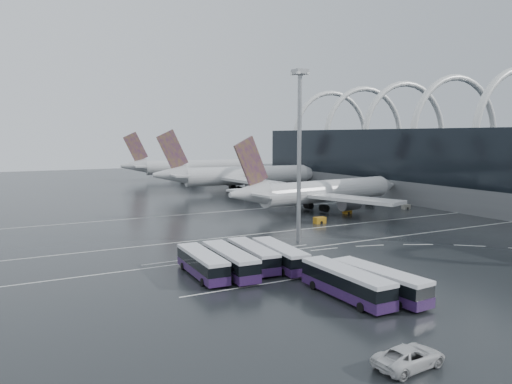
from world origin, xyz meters
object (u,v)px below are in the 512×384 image
gse_cart_belly_a (347,211)px  gse_cart_belly_d (406,207)px  bus_row_far_c (379,281)px  van_curve_a (409,357)px  floodlight_mast (299,135)px  bus_row_near_d (279,255)px  bus_row_far_b (346,282)px  bus_row_near_b (230,261)px  airliner_main (319,192)px  bus_row_near_c (253,255)px  airliner_gate_c (187,168)px  airliner_gate_b (239,176)px  gse_cart_belly_c (320,220)px  bus_row_near_a (202,263)px

gse_cart_belly_a → gse_cart_belly_d: bearing=-3.3°
bus_row_far_c → van_curve_a: size_ratio=2.10×
floodlight_mast → gse_cart_belly_a: 38.61m
bus_row_near_d → bus_row_far_c: (3.66, -16.06, 0.04)m
bus_row_near_d → van_curve_a: size_ratio=2.06×
van_curve_a → gse_cart_belly_d: size_ratio=3.10×
bus_row_far_b → bus_row_near_b: bearing=26.1°
bus_row_near_b → gse_cart_belly_d: bus_row_near_b is taller
airliner_main → bus_row_far_b: size_ratio=3.98×
bus_row_near_c → gse_cart_belly_d: (59.41, 30.83, -1.13)m
airliner_main → gse_cart_belly_d: (20.81, -7.88, -4.00)m
airliner_main → floodlight_mast: floodlight_mast is taller
airliner_gate_c → bus_row_near_d: (-36.98, -137.24, -3.19)m
airliner_gate_c → airliner_gate_b: bearing=-82.8°
bus_row_near_c → bus_row_far_c: bus_row_far_c is taller
airliner_gate_c → bus_row_far_c: size_ratio=4.17×
bus_row_near_d → gse_cart_belly_c: 36.33m
van_curve_a → floodlight_mast: size_ratio=0.22×
bus_row_near_a → bus_row_near_b: bearing=-99.9°
gse_cart_belly_a → gse_cart_belly_d: 17.66m
bus_row_near_d → bus_row_far_b: bearing=-175.1°
bus_row_far_c → bus_row_near_c: bearing=16.3°
airliner_gate_b → gse_cart_belly_d: (19.92, -54.17, -4.47)m
bus_row_far_b → bus_row_far_c: 3.93m
bus_row_far_c → gse_cart_belly_c: bearing=-31.6°
airliner_main → bus_row_far_b: airliner_main is taller
gse_cart_belly_a → gse_cart_belly_d: size_ratio=0.98×
bus_row_near_c → bus_row_near_d: (3.17, -1.94, 0.04)m
bus_row_near_b → bus_row_far_c: size_ratio=1.02×
bus_row_far_b → floodlight_mast: floodlight_mast is taller
airliner_gate_c → bus_row_far_b: size_ratio=4.09×
airliner_gate_c → van_curve_a: 173.35m
airliner_main → airliner_gate_b: 46.30m
bus_row_far_c → airliner_main: bearing=-33.7°
bus_row_near_c → gse_cart_belly_a: 52.54m
bus_row_near_b → bus_row_near_c: (4.29, 1.62, -0.12)m
gse_cart_belly_a → bus_row_far_c: bearing=-125.0°
floodlight_mast → gse_cart_belly_d: (44.78, 19.89, -17.80)m
bus_row_near_c → gse_cart_belly_a: bus_row_near_c is taller
bus_row_near_a → gse_cart_belly_c: bearing=-52.9°
gse_cart_belly_a → airliner_main: bearing=114.8°
bus_row_near_a → bus_row_near_b: bus_row_near_b is taller
airliner_main → bus_row_near_d: (-35.43, -40.65, -2.82)m
floodlight_mast → gse_cart_belly_a: bearing=37.6°
bus_row_near_b → floodlight_mast: (18.93, 12.56, 16.55)m
airliner_gate_b → gse_cart_belly_d: bearing=-64.6°
bus_row_near_b → bus_row_near_d: (7.47, -0.32, -0.07)m
bus_row_near_a → airliner_gate_c: bearing=-16.9°
airliner_main → gse_cart_belly_a: size_ratio=26.93×
bus_row_near_b → gse_cart_belly_c: (32.74, 25.75, -1.14)m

